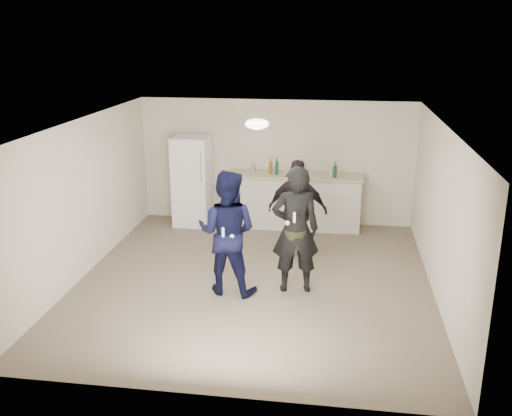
# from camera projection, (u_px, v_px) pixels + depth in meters

# --- Properties ---
(floor) EXTENTS (6.00, 6.00, 0.00)m
(floor) POSITION_uv_depth(u_px,v_px,m) (254.00, 281.00, 9.04)
(floor) COLOR #6B5B4C
(floor) RESTS_ON ground
(ceiling) EXTENTS (6.00, 6.00, 0.00)m
(ceiling) POSITION_uv_depth(u_px,v_px,m) (254.00, 124.00, 8.29)
(ceiling) COLOR silver
(ceiling) RESTS_ON wall_back
(wall_back) EXTENTS (6.00, 0.00, 6.00)m
(wall_back) POSITION_uv_depth(u_px,v_px,m) (276.00, 162.00, 11.50)
(wall_back) COLOR beige
(wall_back) RESTS_ON floor
(wall_front) EXTENTS (6.00, 0.00, 6.00)m
(wall_front) POSITION_uv_depth(u_px,v_px,m) (211.00, 292.00, 5.83)
(wall_front) COLOR beige
(wall_front) RESTS_ON floor
(wall_left) EXTENTS (0.00, 6.00, 6.00)m
(wall_left) POSITION_uv_depth(u_px,v_px,m) (83.00, 198.00, 9.04)
(wall_left) COLOR beige
(wall_left) RESTS_ON floor
(wall_right) EXTENTS (0.00, 6.00, 6.00)m
(wall_right) POSITION_uv_depth(u_px,v_px,m) (441.00, 214.00, 8.29)
(wall_right) COLOR beige
(wall_right) RESTS_ON floor
(counter) EXTENTS (2.60, 0.56, 1.05)m
(counter) POSITION_uv_depth(u_px,v_px,m) (294.00, 202.00, 11.35)
(counter) COLOR beige
(counter) RESTS_ON floor
(counter_top) EXTENTS (2.68, 0.64, 0.04)m
(counter_top) POSITION_uv_depth(u_px,v_px,m) (295.00, 175.00, 11.18)
(counter_top) COLOR #C4B798
(counter_top) RESTS_ON counter
(fridge) EXTENTS (0.70, 0.70, 1.80)m
(fridge) POSITION_uv_depth(u_px,v_px,m) (192.00, 181.00, 11.45)
(fridge) COLOR white
(fridge) RESTS_ON floor
(fridge_handle) EXTENTS (0.02, 0.02, 0.60)m
(fridge_handle) POSITION_uv_depth(u_px,v_px,m) (201.00, 166.00, 10.94)
(fridge_handle) COLOR silver
(fridge_handle) RESTS_ON fridge
(ceiling_dome) EXTENTS (0.36, 0.36, 0.16)m
(ceiling_dome) POSITION_uv_depth(u_px,v_px,m) (257.00, 124.00, 8.59)
(ceiling_dome) COLOR white
(ceiling_dome) RESTS_ON ceiling
(shaker) EXTENTS (0.08, 0.08, 0.17)m
(shaker) POSITION_uv_depth(u_px,v_px,m) (253.00, 169.00, 11.28)
(shaker) COLOR silver
(shaker) RESTS_ON counter_top
(man) EXTENTS (1.00, 0.83, 1.89)m
(man) POSITION_uv_depth(u_px,v_px,m) (227.00, 232.00, 8.42)
(man) COLOR #0D1039
(man) RESTS_ON floor
(woman) EXTENTS (0.78, 0.58, 1.95)m
(woman) POSITION_uv_depth(u_px,v_px,m) (295.00, 230.00, 8.45)
(woman) COLOR black
(woman) RESTS_ON floor
(camo_shorts) EXTENTS (0.34, 0.34, 0.28)m
(camo_shorts) POSITION_uv_depth(u_px,v_px,m) (295.00, 238.00, 8.48)
(camo_shorts) COLOR #2F3618
(camo_shorts) RESTS_ON woman
(spectator) EXTENTS (1.06, 0.53, 1.74)m
(spectator) POSITION_uv_depth(u_px,v_px,m) (298.00, 210.00, 9.72)
(spectator) COLOR black
(spectator) RESTS_ON floor
(remote_man) EXTENTS (0.04, 0.04, 0.15)m
(remote_man) POSITION_uv_depth(u_px,v_px,m) (223.00, 232.00, 8.13)
(remote_man) COLOR white
(remote_man) RESTS_ON man
(nunchuk_man) EXTENTS (0.07, 0.07, 0.07)m
(nunchuk_man) POSITION_uv_depth(u_px,v_px,m) (232.00, 236.00, 8.16)
(nunchuk_man) COLOR white
(nunchuk_man) RESTS_ON man
(remote_woman) EXTENTS (0.04, 0.04, 0.15)m
(remote_woman) POSITION_uv_depth(u_px,v_px,m) (294.00, 217.00, 8.13)
(remote_woman) COLOR white
(remote_woman) RESTS_ON woman
(nunchuk_woman) EXTENTS (0.07, 0.07, 0.07)m
(nunchuk_woman) POSITION_uv_depth(u_px,v_px,m) (288.00, 223.00, 8.20)
(nunchuk_woman) COLOR white
(nunchuk_woman) RESTS_ON woman
(bottle_cluster) EXTENTS (1.33, 0.20, 0.26)m
(bottle_cluster) POSITION_uv_depth(u_px,v_px,m) (302.00, 170.00, 11.06)
(bottle_cluster) COLOR #14461A
(bottle_cluster) RESTS_ON counter_top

